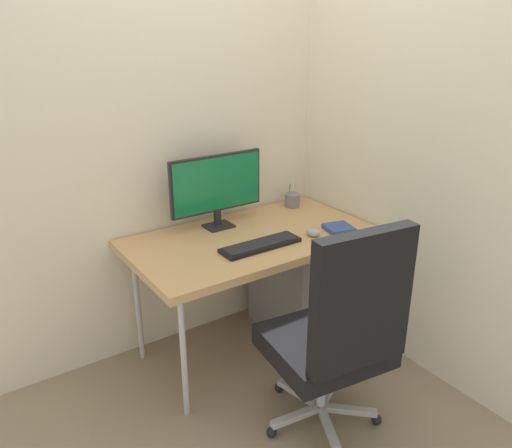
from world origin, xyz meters
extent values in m
plane|color=gray|center=(0.00, 0.00, 0.00)|extent=(8.00, 8.00, 0.00)
cube|color=beige|center=(0.00, 0.40, 1.40)|extent=(2.74, 0.04, 2.80)
cube|color=beige|center=(0.71, -0.20, 1.40)|extent=(0.04, 2.14, 2.80)
cube|color=tan|center=(0.00, 0.00, 0.70)|extent=(1.35, 0.75, 0.04)
cylinder|color=#B2B5BA|center=(-0.58, -0.28, 0.34)|extent=(0.03, 0.03, 0.68)
cylinder|color=#B2B5BA|center=(0.58, -0.28, 0.34)|extent=(0.03, 0.03, 0.68)
cylinder|color=#B2B5BA|center=(-0.58, 0.28, 0.34)|extent=(0.03, 0.03, 0.68)
cylinder|color=#B2B5BA|center=(0.58, 0.28, 0.34)|extent=(0.03, 0.03, 0.68)
sphere|color=black|center=(-0.33, -0.64, 0.03)|extent=(0.05, 0.05, 0.05)
cube|color=#B2B5BA|center=(-0.19, -0.66, 0.07)|extent=(0.27, 0.07, 0.03)
cube|color=#B2B5BA|center=(-0.11, -0.80, 0.07)|extent=(0.15, 0.26, 0.03)
sphere|color=black|center=(0.14, -0.87, 0.03)|extent=(0.05, 0.05, 0.05)
cube|color=#B2B5BA|center=(0.04, -0.77, 0.07)|extent=(0.22, 0.21, 0.03)
sphere|color=black|center=(0.18, -0.55, 0.03)|extent=(0.05, 0.05, 0.05)
cube|color=#B2B5BA|center=(0.06, -0.61, 0.07)|extent=(0.26, 0.16, 0.03)
sphere|color=black|center=(-0.11, -0.41, 0.03)|extent=(0.05, 0.05, 0.05)
cube|color=#B2B5BA|center=(-0.08, -0.55, 0.07)|extent=(0.09, 0.27, 0.03)
cylinder|color=#B2B5BA|center=(-0.06, -0.68, 0.23)|extent=(0.04, 0.04, 0.29)
cube|color=black|center=(-0.06, -0.68, 0.42)|extent=(0.57, 0.54, 0.11)
cube|color=black|center=(-0.09, -0.91, 0.78)|extent=(0.47, 0.13, 0.60)
cube|color=slate|center=(0.37, 0.03, 0.30)|extent=(0.40, 0.54, 0.60)
cube|color=#262628|center=(0.37, -0.24, 0.42)|extent=(0.20, 0.01, 0.02)
cube|color=black|center=(-0.09, 0.22, 0.73)|extent=(0.16, 0.12, 0.01)
cube|color=black|center=(-0.09, 0.23, 0.78)|extent=(0.04, 0.02, 0.10)
cube|color=black|center=(-0.09, 0.23, 0.98)|extent=(0.57, 0.02, 0.32)
cube|color=#14723F|center=(-0.09, 0.22, 0.98)|extent=(0.54, 0.01, 0.30)
cube|color=black|center=(-0.05, -0.15, 0.73)|extent=(0.45, 0.13, 0.02)
cube|color=black|center=(-0.05, -0.15, 0.75)|extent=(0.41, 0.11, 0.00)
ellipsoid|color=#9EA0A5|center=(0.28, -0.19, 0.75)|extent=(0.08, 0.09, 0.04)
cylinder|color=slate|center=(0.48, 0.26, 0.77)|extent=(0.10, 0.10, 0.08)
cylinder|color=#B2B5BA|center=(0.47, 0.26, 0.82)|extent=(0.02, 0.01, 0.11)
cylinder|color=#B2B5BA|center=(0.49, 0.26, 0.82)|extent=(0.02, 0.01, 0.11)
torus|color=#3FAD59|center=(0.48, 0.26, 0.78)|extent=(0.04, 0.04, 0.01)
cylinder|color=#3FAD59|center=(0.47, 0.27, 0.81)|extent=(0.02, 0.01, 0.12)
cube|color=#334C8C|center=(0.45, -0.21, 0.74)|extent=(0.17, 0.18, 0.03)
camera|label=1|loc=(-1.44, -2.15, 1.81)|focal=35.81mm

